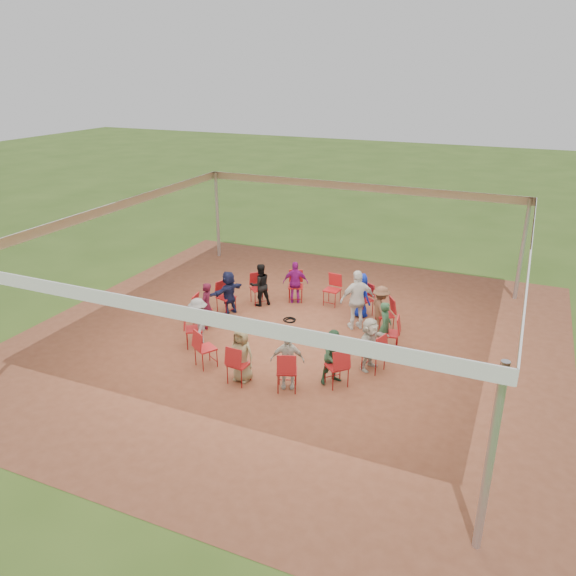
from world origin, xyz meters
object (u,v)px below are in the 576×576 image
at_px(cable_coil, 290,320).
at_px(chair_11, 239,364).
at_px(person_seated_1, 385,326).
at_px(chair_6, 259,289).
at_px(chair_3, 364,300).
at_px(laptop, 364,343).
at_px(person_seated_6, 229,293).
at_px(person_seated_0, 370,344).
at_px(person_seated_2, 381,309).
at_px(chair_4, 332,290).
at_px(person_seated_5, 260,285).
at_px(chair_9, 194,329).
at_px(chair_12, 287,371).
at_px(person_seated_10, 287,361).
at_px(chair_13, 337,366).
at_px(chair_5, 296,287).
at_px(chair_1, 390,334).
at_px(standing_person, 357,300).
at_px(chair_7, 226,297).
at_px(person_seated_7, 206,306).
at_px(chair_0, 374,352).
at_px(chair_8, 203,311).
at_px(person_seated_3, 361,295).
at_px(chair_2, 385,315).
at_px(person_seated_11, 335,357).

bearing_deg(cable_coil, chair_11, -85.70).
bearing_deg(person_seated_1, chair_6, 63.58).
bearing_deg(chair_3, laptop, 137.00).
bearing_deg(person_seated_6, cable_coil, 115.12).
distance_m(person_seated_0, person_seated_2, 1.99).
xyz_separation_m(chair_4, person_seated_2, (1.70, -1.14, 0.17)).
relative_size(chair_3, person_seated_5, 0.73).
height_order(chair_9, chair_12, same).
xyz_separation_m(chair_4, person_seated_10, (0.60, -4.55, 0.17)).
bearing_deg(chair_13, chair_11, 154.29).
bearing_deg(chair_11, chair_3, 77.14).
height_order(chair_5, chair_13, same).
bearing_deg(chair_1, laptop, 151.99).
bearing_deg(standing_person, chair_1, 104.21).
bearing_deg(chair_7, person_seated_7, 19.23).
height_order(chair_1, person_seated_5, person_seated_5).
bearing_deg(chair_0, person_seated_6, 90.00).
relative_size(person_seated_2, cable_coil, 3.41).
height_order(person_seated_5, person_seated_7, same).
xyz_separation_m(chair_0, standing_person, (-0.99, 1.94, 0.35)).
distance_m(chair_1, chair_9, 4.71).
xyz_separation_m(person_seated_0, person_seated_1, (0.09, 1.02, 0.00)).
relative_size(chair_9, person_seated_10, 0.73).
distance_m(chair_1, chair_8, 4.83).
bearing_deg(chair_11, chair_7, 128.57).
distance_m(chair_11, laptop, 2.85).
xyz_separation_m(chair_5, cable_coil, (0.39, -1.34, -0.43)).
bearing_deg(chair_8, person_seated_1, 90.00).
xyz_separation_m(chair_4, person_seated_3, (0.96, -0.43, 0.17)).
bearing_deg(chair_4, chair_8, 51.43).
bearing_deg(cable_coil, chair_8, -147.02).
bearing_deg(chair_0, chair_1, 12.86).
height_order(standing_person, cable_coil, standing_person).
height_order(chair_11, person_seated_6, person_seated_6).
bearing_deg(chair_2, chair_7, 64.29).
height_order(chair_3, person_seated_5, person_seated_5).
bearing_deg(chair_7, chair_1, 102.86).
height_order(chair_7, cable_coil, chair_7).
bearing_deg(chair_11, chair_0, 38.57).
height_order(chair_8, person_seated_11, person_seated_11).
xyz_separation_m(person_seated_1, person_seated_10, (-1.46, -2.46, 0.00)).
bearing_deg(chair_13, person_seated_1, 28.74).
bearing_deg(laptop, person_seated_11, 176.20).
xyz_separation_m(chair_1, person_seated_10, (-1.58, -2.48, 0.17)).
xyz_separation_m(chair_13, person_seated_1, (0.52, 1.98, 0.17)).
bearing_deg(chair_3, chair_4, 12.86).
bearing_deg(person_seated_1, chair_8, 90.00).
height_order(chair_2, person_seated_11, person_seated_11).
relative_size(person_seated_5, standing_person, 0.78).
relative_size(cable_coil, laptop, 0.93).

